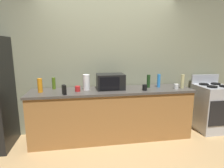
# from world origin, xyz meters

# --- Properties ---
(ground_plane) EXTENTS (8.00, 8.00, 0.00)m
(ground_plane) POSITION_xyz_m (0.00, 0.00, 0.00)
(ground_plane) COLOR tan
(back_wall) EXTENTS (6.40, 0.10, 2.70)m
(back_wall) POSITION_xyz_m (0.00, 0.81, 1.35)
(back_wall) COLOR gray
(back_wall) RESTS_ON ground_plane
(counter_run) EXTENTS (2.84, 0.64, 0.90)m
(counter_run) POSITION_xyz_m (0.00, 0.40, 0.45)
(counter_run) COLOR #9E6B38
(counter_run) RESTS_ON ground_plane
(stove_range) EXTENTS (0.60, 0.61, 1.08)m
(stove_range) POSITION_xyz_m (2.00, 0.40, 0.46)
(stove_range) COLOR #B7BABF
(stove_range) RESTS_ON ground_plane
(microwave) EXTENTS (0.48, 0.35, 0.27)m
(microwave) POSITION_xyz_m (-0.02, 0.45, 1.04)
(microwave) COLOR black
(microwave) RESTS_ON counter_run
(paper_towel_roll) EXTENTS (0.12, 0.12, 0.27)m
(paper_towel_roll) POSITION_xyz_m (-0.44, 0.45, 1.04)
(paper_towel_roll) COLOR white
(paper_towel_roll) RESTS_ON counter_run
(cordless_phone) EXTENTS (0.08, 0.12, 0.15)m
(cordless_phone) POSITION_xyz_m (-0.80, 0.19, 0.98)
(cordless_phone) COLOR black
(cordless_phone) RESTS_ON counter_run
(bottle_spray_cleaner) EXTENTS (0.06, 0.06, 0.24)m
(bottle_spray_cleaner) POSITION_xyz_m (0.89, 0.45, 1.02)
(bottle_spray_cleaner) COLOR #338CE5
(bottle_spray_cleaner) RESTS_ON counter_run
(bottle_vinegar) EXTENTS (0.06, 0.06, 0.25)m
(bottle_vinegar) POSITION_xyz_m (1.28, 0.31, 1.03)
(bottle_vinegar) COLOR beige
(bottle_vinegar) RESTS_ON counter_run
(bottle_olive_oil) EXTENTS (0.06, 0.06, 0.21)m
(bottle_olive_oil) POSITION_xyz_m (-1.01, 0.61, 1.00)
(bottle_olive_oil) COLOR #4C6B19
(bottle_olive_oil) RESTS_ON counter_run
(bottle_dish_soap) EXTENTS (0.08, 0.08, 0.23)m
(bottle_dish_soap) POSITION_xyz_m (-1.20, 0.40, 1.02)
(bottle_dish_soap) COLOR orange
(bottle_dish_soap) RESTS_ON counter_run
(bottle_wine) EXTENTS (0.06, 0.06, 0.24)m
(bottle_wine) POSITION_xyz_m (0.69, 0.47, 1.02)
(bottle_wine) COLOR #1E3F19
(bottle_wine) RESTS_ON counter_run
(mug_black) EXTENTS (0.08, 0.08, 0.10)m
(mug_black) POSITION_xyz_m (0.55, 0.25, 0.95)
(mug_black) COLOR black
(mug_black) RESTS_ON counter_run
(mug_red) EXTENTS (0.09, 0.09, 0.09)m
(mug_red) POSITION_xyz_m (-0.59, 0.37, 0.94)
(mug_red) COLOR red
(mug_red) RESTS_ON counter_run
(mug_white) EXTENTS (0.08, 0.08, 0.09)m
(mug_white) POSITION_xyz_m (1.14, 0.27, 0.94)
(mug_white) COLOR white
(mug_white) RESTS_ON counter_run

